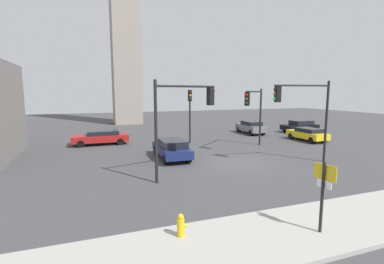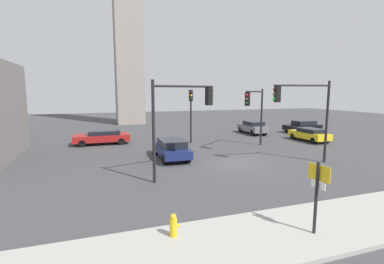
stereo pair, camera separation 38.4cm
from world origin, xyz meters
TOP-DOWN VIEW (x-y plane):
  - ground_plane at (0.00, 0.00)m, footprint 100.92×100.92m
  - sidewalk_corner at (0.00, -9.03)m, footprint 36.33×3.31m
  - direction_sign at (-2.19, -9.46)m, footprint 0.18×0.79m
  - traffic_light_0 at (-4.25, -1.77)m, footprint 3.78×1.21m
  - traffic_light_1 at (3.95, -1.46)m, footprint 3.93×0.78m
  - traffic_light_2 at (3.55, 3.65)m, footprint 3.36×3.06m
  - traffic_light_3 at (-0.38, 8.11)m, footprint 0.37×0.48m
  - fire_hydrant at (-6.56, -8.16)m, footprint 0.34×0.24m
  - car_0 at (-8.14, 10.12)m, footprint 4.80×2.05m
  - car_1 at (-3.70, 2.73)m, footprint 1.97×4.65m
  - car_2 at (10.58, 5.22)m, footprint 1.71×4.09m
  - car_3 at (14.16, 10.35)m, footprint 4.35×1.95m
  - car_4 at (7.99, 11.20)m, footprint 1.87×4.30m
  - skyline_tower at (-3.58, 26.64)m, footprint 3.88×3.88m

SIDE VIEW (x-z plane):
  - ground_plane at x=0.00m, z-range 0.00..0.00m
  - sidewalk_corner at x=0.00m, z-range 0.00..0.15m
  - fire_hydrant at x=-6.56m, z-range 0.13..0.88m
  - car_2 at x=10.58m, z-range 0.05..1.30m
  - car_0 at x=-8.14m, z-range 0.06..1.31m
  - car_3 at x=14.16m, z-range 0.04..1.41m
  - car_1 at x=-3.70m, z-range 0.05..1.42m
  - car_4 at x=7.99m, z-range 0.05..1.48m
  - direction_sign at x=-2.19m, z-range 0.44..2.79m
  - traffic_light_3 at x=-0.38m, z-range 0.97..5.83m
  - traffic_light_2 at x=3.55m, z-range 1.11..6.05m
  - traffic_light_0 at x=-4.25m, z-range 1.11..6.39m
  - traffic_light_1 at x=3.95m, z-range 1.14..6.53m
  - skyline_tower at x=-3.58m, z-range 0.00..33.04m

